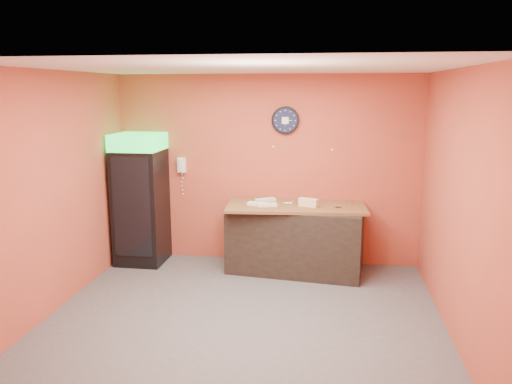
# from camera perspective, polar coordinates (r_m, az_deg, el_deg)

# --- Properties ---
(floor) EXTENTS (4.50, 4.50, 0.00)m
(floor) POSITION_cam_1_polar(r_m,az_deg,el_deg) (5.95, -1.31, -14.02)
(floor) COLOR #47474C
(floor) RESTS_ON ground
(back_wall) EXTENTS (4.50, 0.02, 2.80)m
(back_wall) POSITION_cam_1_polar(r_m,az_deg,el_deg) (7.44, 1.23, 2.54)
(back_wall) COLOR #BC4A35
(back_wall) RESTS_ON floor
(left_wall) EXTENTS (0.02, 4.00, 2.80)m
(left_wall) POSITION_cam_1_polar(r_m,az_deg,el_deg) (6.27, -22.09, -0.03)
(left_wall) COLOR #BC4A35
(left_wall) RESTS_ON floor
(right_wall) EXTENTS (0.02, 4.00, 2.80)m
(right_wall) POSITION_cam_1_polar(r_m,az_deg,el_deg) (5.58, 22.06, -1.39)
(right_wall) COLOR #BC4A35
(right_wall) RESTS_ON floor
(ceiling) EXTENTS (4.50, 4.00, 0.02)m
(ceiling) POSITION_cam_1_polar(r_m,az_deg,el_deg) (5.37, -1.45, 14.03)
(ceiling) COLOR white
(ceiling) RESTS_ON back_wall
(beverage_cooler) EXTENTS (0.69, 0.70, 1.95)m
(beverage_cooler) POSITION_cam_1_polar(r_m,az_deg,el_deg) (7.60, -13.15, -1.01)
(beverage_cooler) COLOR black
(beverage_cooler) RESTS_ON floor
(prep_counter) EXTENTS (1.96, 1.04, 0.94)m
(prep_counter) POSITION_cam_1_polar(r_m,az_deg,el_deg) (7.20, 4.53, -5.41)
(prep_counter) COLOR black
(prep_counter) RESTS_ON floor
(wall_clock) EXTENTS (0.40, 0.06, 0.40)m
(wall_clock) POSITION_cam_1_polar(r_m,az_deg,el_deg) (7.30, 3.38, 8.18)
(wall_clock) COLOR black
(wall_clock) RESTS_ON back_wall
(wall_phone) EXTENTS (0.12, 0.11, 0.23)m
(wall_phone) POSITION_cam_1_polar(r_m,az_deg,el_deg) (7.64, -8.49, 3.05)
(wall_phone) COLOR white
(wall_phone) RESTS_ON back_wall
(butcher_paper) EXTENTS (2.00, 1.01, 0.04)m
(butcher_paper) POSITION_cam_1_polar(r_m,az_deg,el_deg) (7.07, 4.59, -1.62)
(butcher_paper) COLOR brown
(butcher_paper) RESTS_ON prep_counter
(sub_roll_stack) EXTENTS (0.28, 0.19, 0.11)m
(sub_roll_stack) POSITION_cam_1_polar(r_m,az_deg,el_deg) (6.97, 6.00, -1.20)
(sub_roll_stack) COLOR #F4E6BE
(sub_roll_stack) RESTS_ON butcher_paper
(wrapped_sandwich_left) EXTENTS (0.30, 0.18, 0.04)m
(wrapped_sandwich_left) POSITION_cam_1_polar(r_m,az_deg,el_deg) (7.00, 0.19, -1.37)
(wrapped_sandwich_left) COLOR silver
(wrapped_sandwich_left) RESTS_ON butcher_paper
(wrapped_sandwich_mid) EXTENTS (0.29, 0.17, 0.04)m
(wrapped_sandwich_mid) POSITION_cam_1_polar(r_m,az_deg,el_deg) (6.95, 1.30, -1.48)
(wrapped_sandwich_mid) COLOR silver
(wrapped_sandwich_mid) RESTS_ON butcher_paper
(wrapped_sandwich_right) EXTENTS (0.31, 0.27, 0.04)m
(wrapped_sandwich_right) POSITION_cam_1_polar(r_m,az_deg,el_deg) (7.25, 1.08, -0.92)
(wrapped_sandwich_right) COLOR silver
(wrapped_sandwich_right) RESTS_ON butcher_paper
(kitchen_tool) EXTENTS (0.06, 0.06, 0.06)m
(kitchen_tool) POSITION_cam_1_polar(r_m,az_deg,el_deg) (7.11, 4.30, -1.13)
(kitchen_tool) COLOR silver
(kitchen_tool) RESTS_ON butcher_paper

